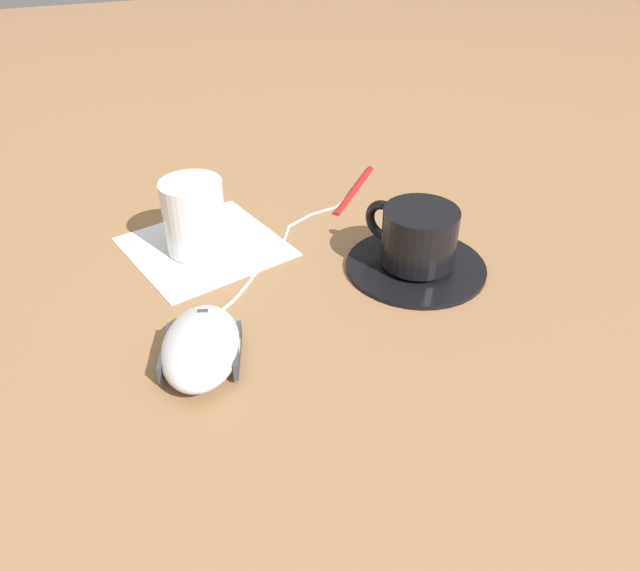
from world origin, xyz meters
TOP-DOWN VIEW (x-y plane):
  - ground_plane at (0.00, 0.00)m, footprint 3.00×3.00m
  - saucer at (0.05, 0.12)m, footprint 0.15×0.15m
  - coffee_cup at (0.05, 0.12)m, footprint 0.10×0.08m
  - computer_mouse at (0.13, -0.12)m, footprint 0.12×0.10m
  - mouse_cable at (-0.04, 0.00)m, footprint 0.20×0.23m
  - napkin_under_glass at (-0.06, -0.08)m, footprint 0.20×0.20m
  - drinking_glass at (-0.06, -0.09)m, footprint 0.07×0.07m
  - pen at (-0.14, 0.13)m, footprint 0.12×0.11m

SIDE VIEW (x-z plane):
  - ground_plane at x=0.00m, z-range 0.00..0.00m
  - napkin_under_glass at x=-0.06m, z-range 0.00..0.00m
  - mouse_cable at x=-0.04m, z-range 0.00..0.00m
  - pen at x=-0.14m, z-range 0.00..0.01m
  - saucer at x=0.05m, z-range 0.00..0.01m
  - computer_mouse at x=0.13m, z-range 0.00..0.04m
  - coffee_cup at x=0.05m, z-range 0.01..0.07m
  - drinking_glass at x=-0.06m, z-range 0.00..0.08m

